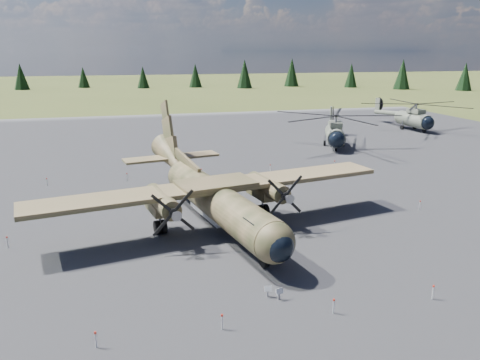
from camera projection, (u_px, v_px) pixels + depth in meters
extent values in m
plane|color=#505726|center=(236.00, 227.00, 36.81)|extent=(500.00, 500.00, 0.00)
cube|color=slate|center=(212.00, 191.00, 46.15)|extent=(120.00, 120.00, 0.04)
cylinder|color=#373B20|center=(218.00, 202.00, 35.82)|extent=(5.96, 17.66, 2.72)
sphere|color=#373B20|center=(274.00, 242.00, 28.20)|extent=(3.12, 3.12, 2.66)
sphere|color=black|center=(278.00, 246.00, 27.75)|extent=(2.29, 2.29, 1.96)
cube|color=black|center=(262.00, 223.00, 29.36)|extent=(2.20, 1.89, 0.53)
cone|color=#373B20|center=(173.00, 159.00, 45.53)|extent=(3.87, 7.05, 4.08)
cube|color=gray|center=(214.00, 212.00, 36.96)|extent=(2.91, 6.06, 0.48)
cube|color=#363F21|center=(216.00, 186.00, 35.94)|extent=(28.24, 8.54, 0.34)
cube|color=#373B20|center=(216.00, 183.00, 35.88)|extent=(6.37, 4.53, 0.34)
cylinder|color=#373B20|center=(162.00, 201.00, 34.04)|extent=(2.38, 5.23, 1.45)
cube|color=#373B20|center=(159.00, 206.00, 34.89)|extent=(2.05, 3.51, 0.78)
cone|color=gray|center=(175.00, 214.00, 31.29)|extent=(0.89, 1.00, 0.74)
cylinder|color=black|center=(160.00, 227.00, 35.33)|extent=(1.04, 1.21, 1.07)
cylinder|color=#373B20|center=(267.00, 187.00, 37.62)|extent=(2.38, 5.23, 1.45)
cube|color=#373B20|center=(263.00, 192.00, 38.46)|extent=(2.05, 3.51, 0.78)
cone|color=gray|center=(287.00, 198.00, 34.87)|extent=(0.89, 1.00, 0.74)
cylinder|color=black|center=(262.00, 211.00, 38.90)|extent=(1.04, 1.21, 1.07)
cube|color=#373B20|center=(185.00, 161.00, 42.16)|extent=(1.65, 7.25, 1.63)
cube|color=#363F21|center=(172.00, 157.00, 45.94)|extent=(9.55, 3.85, 0.21)
cylinder|color=gray|center=(264.00, 250.00, 29.48)|extent=(0.16, 0.16, 0.87)
cylinder|color=black|center=(264.00, 261.00, 29.67)|extent=(0.50, 0.95, 0.91)
cylinder|color=slate|center=(335.00, 135.00, 66.58)|extent=(4.92, 7.54, 2.48)
sphere|color=black|center=(337.00, 140.00, 63.18)|extent=(2.96, 2.96, 2.28)
sphere|color=slate|center=(333.00, 131.00, 69.99)|extent=(2.96, 2.96, 2.28)
cube|color=slate|center=(336.00, 124.00, 65.78)|extent=(2.73, 3.57, 0.74)
cylinder|color=gray|center=(336.00, 119.00, 65.58)|extent=(0.46, 0.46, 0.99)
cylinder|color=slate|center=(332.00, 125.00, 73.45)|extent=(3.88, 8.17, 1.42)
cube|color=slate|center=(331.00, 114.00, 76.67)|extent=(0.71, 1.37, 2.38)
cylinder|color=black|center=(333.00, 114.00, 76.63)|extent=(1.00, 2.42, 2.58)
cylinder|color=black|center=(336.00, 149.00, 64.12)|extent=(0.51, 0.73, 0.67)
cylinder|color=black|center=(325.00, 143.00, 68.26)|extent=(0.57, 0.85, 0.79)
cylinder|color=gray|center=(325.00, 140.00, 68.12)|extent=(0.18, 0.18, 1.44)
cylinder|color=black|center=(343.00, 143.00, 67.94)|extent=(0.57, 0.85, 0.79)
cylinder|color=gray|center=(343.00, 140.00, 67.80)|extent=(0.18, 0.18, 1.44)
cylinder|color=slate|center=(414.00, 120.00, 81.20)|extent=(2.92, 7.25, 2.47)
sphere|color=black|center=(427.00, 123.00, 77.95)|extent=(2.41, 2.41, 2.27)
sphere|color=slate|center=(401.00, 117.00, 84.46)|extent=(2.41, 2.41, 2.27)
cube|color=slate|center=(416.00, 111.00, 80.41)|extent=(1.88, 3.26, 0.74)
cylinder|color=gray|center=(416.00, 107.00, 80.22)|extent=(0.38, 0.38, 0.99)
cylinder|color=slate|center=(389.00, 113.00, 87.76)|extent=(1.37, 8.47, 1.41)
cube|color=slate|center=(378.00, 104.00, 90.83)|extent=(0.31, 1.39, 2.37)
cylinder|color=black|center=(379.00, 104.00, 90.93)|extent=(0.22, 2.57, 2.57)
cylinder|color=black|center=(424.00, 131.00, 78.86)|extent=(0.32, 0.69, 0.67)
cylinder|color=black|center=(402.00, 127.00, 82.27)|extent=(0.35, 0.81, 0.79)
cylinder|color=gray|center=(402.00, 124.00, 82.13)|extent=(0.15, 0.15, 1.43)
cylinder|color=black|center=(415.00, 127.00, 83.06)|extent=(0.35, 0.81, 0.79)
cylinder|color=gray|center=(415.00, 124.00, 82.92)|extent=(0.15, 0.15, 1.43)
cube|color=gray|center=(279.00, 295.00, 25.97)|extent=(0.10, 0.10, 0.55)
cube|color=silver|center=(279.00, 291.00, 25.86)|extent=(0.48, 0.31, 0.31)
cube|color=gray|center=(268.00, 292.00, 26.29)|extent=(0.08, 0.08, 0.53)
cube|color=silver|center=(268.00, 289.00, 26.18)|extent=(0.45, 0.23, 0.30)
cylinder|color=silver|center=(96.00, 340.00, 21.72)|extent=(0.07, 0.07, 0.80)
cylinder|color=#B12012|center=(95.00, 333.00, 21.61)|extent=(0.12, 0.12, 0.10)
cylinder|color=silver|center=(222.00, 322.00, 23.14)|extent=(0.07, 0.07, 0.80)
cylinder|color=#B12012|center=(222.00, 315.00, 23.03)|extent=(0.12, 0.12, 0.10)
cylinder|color=silver|center=(334.00, 307.00, 24.56)|extent=(0.07, 0.07, 0.80)
cylinder|color=#B12012|center=(334.00, 300.00, 24.46)|extent=(0.12, 0.12, 0.10)
cylinder|color=silver|center=(433.00, 293.00, 25.99)|extent=(0.07, 0.07, 0.80)
cylinder|color=#B12012|center=(434.00, 286.00, 25.88)|extent=(0.12, 0.12, 0.10)
cylinder|color=silver|center=(47.00, 182.00, 47.85)|extent=(0.07, 0.07, 0.80)
cylinder|color=#B12012|center=(47.00, 179.00, 47.74)|extent=(0.12, 0.12, 0.10)
cylinder|color=silver|center=(127.00, 177.00, 49.75)|extent=(0.07, 0.07, 0.80)
cylinder|color=#B12012|center=(127.00, 174.00, 49.64)|extent=(0.12, 0.12, 0.10)
cylinder|color=silver|center=(201.00, 173.00, 51.65)|extent=(0.07, 0.07, 0.80)
cylinder|color=#B12012|center=(201.00, 169.00, 51.54)|extent=(0.12, 0.12, 0.10)
cylinder|color=silver|center=(270.00, 168.00, 53.55)|extent=(0.07, 0.07, 0.80)
cylinder|color=#B12012|center=(270.00, 165.00, 53.44)|extent=(0.12, 0.12, 0.10)
cylinder|color=silver|center=(335.00, 164.00, 55.45)|extent=(0.07, 0.07, 0.80)
cylinder|color=#B12012|center=(335.00, 161.00, 55.34)|extent=(0.12, 0.12, 0.10)
cylinder|color=silver|center=(8.00, 243.00, 32.78)|extent=(0.07, 0.07, 0.80)
cylinder|color=#B12012|center=(7.00, 237.00, 32.68)|extent=(0.12, 0.12, 0.10)
cylinder|color=silver|center=(420.00, 206.00, 40.62)|extent=(0.07, 0.07, 0.80)
cylinder|color=#B12012|center=(420.00, 201.00, 40.51)|extent=(0.12, 0.12, 0.10)
cone|color=black|center=(465.00, 77.00, 162.83)|extent=(5.38, 5.38, 9.60)
cone|color=black|center=(402.00, 74.00, 168.70)|extent=(5.98, 5.98, 10.67)
cone|color=black|center=(351.00, 75.00, 178.14)|extent=(5.02, 5.02, 8.96)
cone|color=black|center=(292.00, 72.00, 182.69)|extent=(6.05, 6.05, 10.81)
cone|color=black|center=(245.00, 74.00, 173.99)|extent=(5.85, 5.85, 10.45)
cone|color=black|center=(195.00, 75.00, 177.97)|extent=(4.95, 4.95, 8.84)
cone|color=black|center=(143.00, 77.00, 173.82)|extent=(4.49, 4.49, 8.02)
cone|color=black|center=(83.00, 77.00, 176.28)|extent=(4.33, 4.33, 7.72)
cone|color=black|center=(21.00, 76.00, 166.71)|extent=(5.21, 5.21, 9.31)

